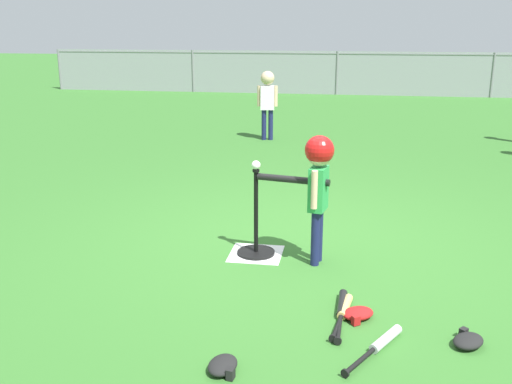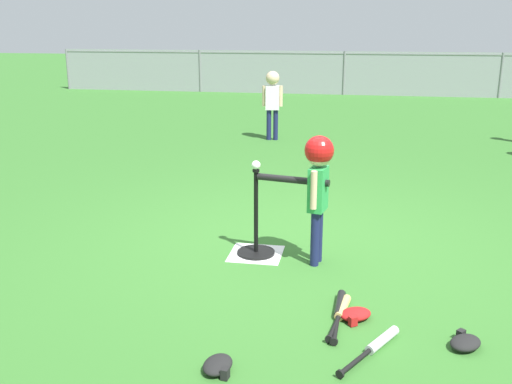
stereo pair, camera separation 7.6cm
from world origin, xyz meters
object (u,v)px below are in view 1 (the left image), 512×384
(spare_bat_wood, at_px, (344,311))
(glove_near_bats, at_px, (358,314))
(spare_bat_silver, at_px, (381,343))
(fielder_near_left, at_px, (267,96))
(spare_bat_black, at_px, (342,308))
(batter_child, at_px, (317,174))
(glove_by_plate, at_px, (468,341))
(glove_tossed_aside, at_px, (223,365))
(baseball_on_tee, at_px, (256,165))
(batting_tee, at_px, (256,240))

(spare_bat_wood, height_order, glove_near_bats, glove_near_bats)
(glove_near_bats, bearing_deg, spare_bat_silver, -68.84)
(fielder_near_left, relative_size, spare_bat_black, 1.66)
(spare_bat_silver, bearing_deg, fielder_near_left, 104.25)
(batter_child, xyz_separation_m, glove_by_plate, (1.01, -1.15, -0.72))
(spare_bat_silver, height_order, glove_tossed_aside, glove_tossed_aside)
(glove_by_plate, distance_m, glove_near_bats, 0.70)
(fielder_near_left, xyz_separation_m, spare_bat_black, (1.38, -5.96, -0.70))
(baseball_on_tee, relative_size, spare_bat_black, 0.11)
(glove_by_plate, bearing_deg, baseball_on_tee, 140.48)
(batter_child, height_order, glove_tossed_aside, batter_child)
(fielder_near_left, bearing_deg, batter_child, -77.46)
(batting_tee, relative_size, spare_bat_wood, 1.24)
(batting_tee, xyz_separation_m, glove_tossed_aside, (0.10, -1.75, -0.09))
(spare_bat_black, distance_m, glove_tossed_aside, 1.04)
(batter_child, relative_size, fielder_near_left, 0.93)
(spare_bat_wood, height_order, glove_by_plate, glove_by_plate)
(spare_bat_silver, height_order, glove_by_plate, glove_by_plate)
(spare_bat_silver, bearing_deg, glove_by_plate, 11.76)
(glove_by_plate, xyz_separation_m, glove_near_bats, (-0.66, 0.24, 0.00))
(glove_tossed_aside, bearing_deg, spare_bat_black, 51.65)
(batter_child, relative_size, glove_near_bats, 3.89)
(spare_bat_silver, xyz_separation_m, glove_by_plate, (0.53, 0.11, 0.01))
(baseball_on_tee, relative_size, glove_near_bats, 0.27)
(fielder_near_left, relative_size, spare_bat_wood, 1.90)
(fielder_near_left, height_order, glove_tossed_aside, fielder_near_left)
(glove_by_plate, distance_m, glove_tossed_aside, 1.50)
(spare_bat_wood, bearing_deg, fielder_near_left, 103.04)
(batter_child, bearing_deg, glove_near_bats, -69.20)
(spare_bat_silver, distance_m, glove_tossed_aside, 0.97)
(baseball_on_tee, xyz_separation_m, glove_near_bats, (0.85, -1.01, -0.74))
(spare_bat_silver, relative_size, glove_near_bats, 2.15)
(glove_tossed_aside, bearing_deg, glove_near_bats, 44.65)
(spare_bat_silver, distance_m, glove_by_plate, 0.54)
(batter_child, distance_m, fielder_near_left, 5.24)
(spare_bat_silver, xyz_separation_m, glove_tossed_aside, (-0.89, -0.40, 0.01))
(baseball_on_tee, distance_m, spare_bat_black, 1.41)
(spare_bat_silver, distance_m, glove_near_bats, 0.37)
(fielder_near_left, bearing_deg, baseball_on_tee, -82.83)
(batting_tee, distance_m, glove_near_bats, 1.32)
(batting_tee, xyz_separation_m, glove_near_bats, (0.85, -1.01, -0.09))
(baseball_on_tee, xyz_separation_m, spare_bat_silver, (0.99, -1.36, -0.75))
(spare_bat_silver, distance_m, spare_bat_black, 0.49)
(baseball_on_tee, relative_size, glove_tossed_aside, 0.31)
(spare_bat_wood, relative_size, glove_tossed_aside, 2.47)
(fielder_near_left, distance_m, glove_near_bats, 6.25)
(glove_near_bats, height_order, glove_tossed_aside, same)
(glove_near_bats, bearing_deg, batting_tee, 130.20)
(baseball_on_tee, distance_m, glove_by_plate, 2.10)
(fielder_near_left, relative_size, glove_by_plate, 4.18)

